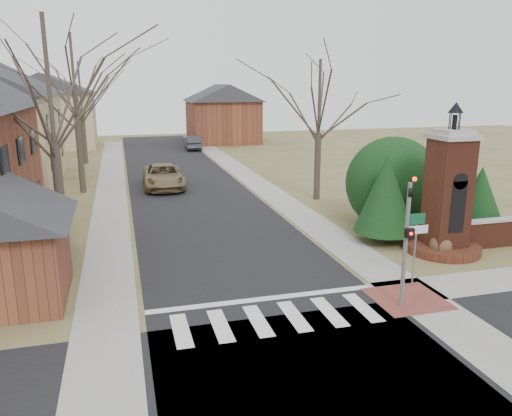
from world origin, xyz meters
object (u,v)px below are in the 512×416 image
object	(u,v)px
traffic_signal_pole	(407,232)
sign_post	(416,235)
distant_car	(193,143)
pickup_truck	(163,176)
brick_gate_monument	(447,204)

from	to	relation	value
traffic_signal_pole	sign_post	size ratio (longest dim) A/B	1.64
sign_post	distant_car	bearing A→B (deg)	93.13
pickup_truck	distant_car	xyz separation A→B (m)	(5.00, 20.03, -0.08)
sign_post	distant_car	distance (m)	40.17
sign_post	traffic_signal_pole	bearing A→B (deg)	-132.43
traffic_signal_pole	pickup_truck	xyz separation A→B (m)	(-5.90, 21.48, -1.76)
traffic_signal_pole	distant_car	size ratio (longest dim) A/B	0.99
distant_car	traffic_signal_pole	bearing A→B (deg)	93.64
distant_car	sign_post	bearing A→B (deg)	95.53
sign_post	pickup_truck	distance (m)	21.35
brick_gate_monument	pickup_truck	size ratio (longest dim) A/B	1.09
sign_post	distant_car	world-z (taller)	sign_post
brick_gate_monument	distant_car	xyz separation A→B (m)	(-5.60, 37.09, -1.42)
brick_gate_monument	pickup_truck	bearing A→B (deg)	121.85
sign_post	brick_gate_monument	size ratio (longest dim) A/B	0.42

